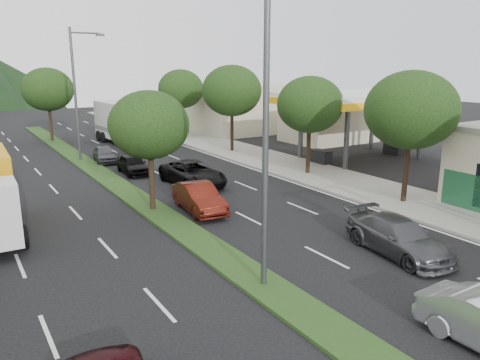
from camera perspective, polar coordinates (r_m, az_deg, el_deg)
sidewalk_right at (r=36.43m, az=3.76°, el=2.40°), size 5.00×90.00×0.15m
median at (r=33.81m, az=-16.85°, el=0.89°), size 1.60×56.00×0.12m
gas_canopy at (r=37.82m, az=14.74°, el=9.40°), size 12.20×8.20×5.25m
bldg_right_far at (r=55.66m, az=-1.82°, el=9.06°), size 10.00×16.00×5.20m
tree_r_b at (r=25.99m, az=20.13°, el=8.00°), size 4.80×4.80×6.94m
tree_r_c at (r=31.55m, az=8.52°, el=9.07°), size 4.40×4.40×6.48m
tree_r_d at (r=39.65m, az=-1.01°, el=10.82°), size 5.00×5.00×7.17m
tree_r_e at (r=48.50m, az=-7.22°, el=10.94°), size 4.60×4.60×6.71m
tree_med_near at (r=23.66m, az=-11.03°, el=6.59°), size 4.00×4.00×6.02m
tree_med_far at (r=48.71m, az=-22.42°, el=10.17°), size 4.80×4.80×6.94m
streetlight_near at (r=14.82m, az=3.82°, el=7.04°), size 2.60×0.25×10.00m
streetlight_mid at (r=37.96m, az=-19.21°, el=10.53°), size 2.60×0.25×10.00m
car_queue_a at (r=33.00m, az=-12.92°, el=1.89°), size 1.72×3.93×1.32m
car_queue_b at (r=19.67m, az=18.77°, el=-6.56°), size 2.60×5.14×1.43m
car_queue_c at (r=24.00m, az=-5.02°, el=-2.16°), size 1.94×4.48×1.43m
car_queue_d at (r=29.24m, az=-5.79°, el=0.82°), size 2.73×5.47×1.49m
car_queue_e at (r=37.55m, az=-16.21°, el=3.07°), size 1.93×3.80×1.24m
motorhome at (r=44.74m, az=-13.49°, el=6.78°), size 3.79×10.24×3.86m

